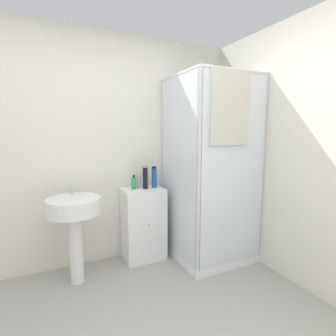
{
  "coord_description": "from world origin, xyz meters",
  "views": [
    {
      "loc": [
        -0.45,
        -1.21,
        1.47
      ],
      "look_at": [
        0.68,
        1.17,
        1.09
      ],
      "focal_mm": 28.0,
      "sensor_mm": 36.0,
      "label": 1
    }
  ],
  "objects_px": {
    "shampoo_bottle_tall_black": "(145,177)",
    "shampoo_bottle_blue": "(154,177)",
    "lotion_bottle_white": "(139,182)",
    "sink": "(74,216)",
    "soap_dispenser": "(134,183)"
  },
  "relations": [
    {
      "from": "lotion_bottle_white",
      "to": "sink",
      "type": "bearing_deg",
      "value": -163.02
    },
    {
      "from": "shampoo_bottle_blue",
      "to": "lotion_bottle_white",
      "type": "height_order",
      "value": "shampoo_bottle_blue"
    },
    {
      "from": "shampoo_bottle_blue",
      "to": "shampoo_bottle_tall_black",
      "type": "bearing_deg",
      "value": -173.88
    },
    {
      "from": "shampoo_bottle_blue",
      "to": "sink",
      "type": "bearing_deg",
      "value": -168.51
    },
    {
      "from": "lotion_bottle_white",
      "to": "shampoo_bottle_blue",
      "type": "bearing_deg",
      "value": -13.87
    },
    {
      "from": "sink",
      "to": "lotion_bottle_white",
      "type": "xyz_separation_m",
      "value": [
        0.73,
        0.22,
        0.23
      ]
    },
    {
      "from": "shampoo_bottle_tall_black",
      "to": "sink",
      "type": "bearing_deg",
      "value": -167.75
    },
    {
      "from": "sink",
      "to": "shampoo_bottle_blue",
      "type": "height_order",
      "value": "shampoo_bottle_blue"
    },
    {
      "from": "sink",
      "to": "shampoo_bottle_tall_black",
      "type": "distance_m",
      "value": 0.85
    },
    {
      "from": "sink",
      "to": "shampoo_bottle_blue",
      "type": "distance_m",
      "value": 0.95
    },
    {
      "from": "shampoo_bottle_tall_black",
      "to": "soap_dispenser",
      "type": "bearing_deg",
      "value": 165.72
    },
    {
      "from": "shampoo_bottle_tall_black",
      "to": "shampoo_bottle_blue",
      "type": "relative_size",
      "value": 1.09
    },
    {
      "from": "soap_dispenser",
      "to": "shampoo_bottle_blue",
      "type": "xyz_separation_m",
      "value": [
        0.24,
        -0.02,
        0.05
      ]
    },
    {
      "from": "soap_dispenser",
      "to": "lotion_bottle_white",
      "type": "relative_size",
      "value": 0.93
    },
    {
      "from": "shampoo_bottle_tall_black",
      "to": "lotion_bottle_white",
      "type": "height_order",
      "value": "shampoo_bottle_tall_black"
    }
  ]
}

